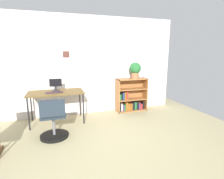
{
  "coord_description": "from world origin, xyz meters",
  "views": [
    {
      "loc": [
        -0.58,
        -2.35,
        1.57
      ],
      "look_at": [
        0.6,
        1.23,
        0.78
      ],
      "focal_mm": 28.44,
      "sensor_mm": 36.0,
      "label": 1
    }
  ],
  "objects_px": {
    "potted_plant_on_shelf": "(135,70)",
    "bookshelf_low": "(130,97)",
    "office_chair": "(53,121)",
    "monitor": "(56,85)",
    "keyboard": "(54,92)",
    "desk": "(56,94)"
  },
  "relations": [
    {
      "from": "keyboard",
      "to": "office_chair",
      "type": "bearing_deg",
      "value": -93.84
    },
    {
      "from": "desk",
      "to": "monitor",
      "type": "bearing_deg",
      "value": 85.0
    },
    {
      "from": "desk",
      "to": "monitor",
      "type": "height_order",
      "value": "monitor"
    },
    {
      "from": "office_chair",
      "to": "bookshelf_low",
      "type": "relative_size",
      "value": 0.89
    },
    {
      "from": "desk",
      "to": "office_chair",
      "type": "height_order",
      "value": "office_chair"
    },
    {
      "from": "desk",
      "to": "bookshelf_low",
      "type": "xyz_separation_m",
      "value": [
        1.93,
        0.27,
        -0.29
      ]
    },
    {
      "from": "desk",
      "to": "bookshelf_low",
      "type": "distance_m",
      "value": 1.97
    },
    {
      "from": "bookshelf_low",
      "to": "potted_plant_on_shelf",
      "type": "height_order",
      "value": "potted_plant_on_shelf"
    },
    {
      "from": "keyboard",
      "to": "potted_plant_on_shelf",
      "type": "xyz_separation_m",
      "value": [
        2.06,
        0.33,
        0.4
      ]
    },
    {
      "from": "desk",
      "to": "potted_plant_on_shelf",
      "type": "height_order",
      "value": "potted_plant_on_shelf"
    },
    {
      "from": "bookshelf_low",
      "to": "potted_plant_on_shelf",
      "type": "distance_m",
      "value": 0.75
    },
    {
      "from": "office_chair",
      "to": "bookshelf_low",
      "type": "xyz_separation_m",
      "value": [
        2.01,
        1.07,
        0.04
      ]
    },
    {
      "from": "keyboard",
      "to": "potted_plant_on_shelf",
      "type": "distance_m",
      "value": 2.13
    },
    {
      "from": "monitor",
      "to": "bookshelf_low",
      "type": "distance_m",
      "value": 1.99
    },
    {
      "from": "monitor",
      "to": "keyboard",
      "type": "height_order",
      "value": "monitor"
    },
    {
      "from": "potted_plant_on_shelf",
      "to": "bookshelf_low",
      "type": "bearing_deg",
      "value": 153.06
    },
    {
      "from": "keyboard",
      "to": "monitor",
      "type": "bearing_deg",
      "value": 78.13
    },
    {
      "from": "monitor",
      "to": "potted_plant_on_shelf",
      "type": "xyz_separation_m",
      "value": [
        2.02,
        0.13,
        0.27
      ]
    },
    {
      "from": "monitor",
      "to": "office_chair",
      "type": "distance_m",
      "value": 1.02
    },
    {
      "from": "office_chair",
      "to": "bookshelf_low",
      "type": "height_order",
      "value": "bookshelf_low"
    },
    {
      "from": "bookshelf_low",
      "to": "keyboard",
      "type": "bearing_deg",
      "value": -169.11
    },
    {
      "from": "desk",
      "to": "potted_plant_on_shelf",
      "type": "bearing_deg",
      "value": 6.2
    }
  ]
}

